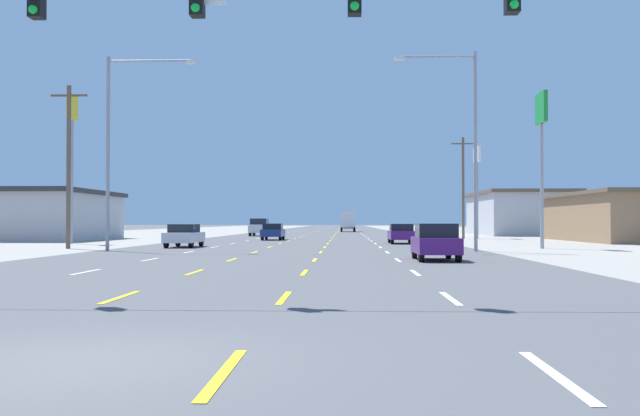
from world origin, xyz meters
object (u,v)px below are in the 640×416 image
at_px(hatchback_far_right_nearest, 436,242).
at_px(sedan_inner_left_midfar, 273,231).
at_px(suv_far_left_far, 259,227).
at_px(pole_sign_right_row_2, 477,167).
at_px(sedan_far_right_mid, 401,233).
at_px(box_truck_inner_right_farther, 348,220).
at_px(sedan_far_left_near, 184,235).
at_px(streetlight_right_row_0, 467,136).
at_px(pole_sign_left_row_1, 72,135).
at_px(pole_sign_right_row_1, 541,131).
at_px(streetlight_left_row_0, 117,137).

xyz_separation_m(hatchback_far_right_nearest, sedan_inner_left_midfar, (-10.17, 33.04, -0.03)).
bearing_deg(suv_far_left_far, pole_sign_right_row_2, -28.05).
relative_size(sedan_far_right_mid, box_truck_inner_right_farther, 0.62).
distance_m(sedan_far_left_near, streetlight_right_row_0, 18.75).
relative_size(sedan_far_right_mid, sedan_inner_left_midfar, 1.00).
xyz_separation_m(pole_sign_left_row_1, pole_sign_right_row_1, (32.00, -8.41, -0.91)).
distance_m(sedan_far_right_mid, box_truck_inner_right_farther, 62.46).
relative_size(suv_far_left_far, pole_sign_right_row_1, 0.52).
bearing_deg(pole_sign_right_row_2, hatchback_far_right_nearest, -102.82).
distance_m(sedan_inner_left_midfar, box_truck_inner_right_farther, 52.81).
bearing_deg(pole_sign_right_row_2, pole_sign_left_row_1, -152.19).
height_order(sedan_far_left_near, sedan_far_right_mid, same).
height_order(sedan_far_left_near, streetlight_left_row_0, streetlight_left_row_0).
bearing_deg(suv_far_left_far, streetlight_left_row_0, -93.93).
bearing_deg(streetlight_right_row_0, suv_far_left_far, 111.42).
bearing_deg(pole_sign_left_row_1, sedan_far_right_mid, 2.83).
bearing_deg(sedan_far_right_mid, streetlight_right_row_0, -79.64).
distance_m(sedan_far_left_near, streetlight_left_row_0, 8.46).
distance_m(suv_far_left_far, pole_sign_right_row_2, 26.14).
bearing_deg(sedan_far_right_mid, suv_far_left_far, 116.37).
bearing_deg(pole_sign_right_row_2, streetlight_right_row_0, -101.33).
distance_m(sedan_far_right_mid, streetlight_left_row_0, 22.50).
bearing_deg(sedan_inner_left_midfar, suv_far_left_far, 100.63).
bearing_deg(box_truck_inner_right_farther, pole_sign_right_row_2, -75.13).
distance_m(hatchback_far_right_nearest, sedan_far_right_mid, 23.05).
bearing_deg(streetlight_left_row_0, hatchback_far_right_nearest, -29.12).
height_order(hatchback_far_right_nearest, sedan_far_left_near, hatchback_far_right_nearest).
height_order(hatchback_far_right_nearest, suv_far_left_far, suv_far_left_far).
bearing_deg(streetlight_right_row_0, pole_sign_right_row_2, 78.67).
relative_size(suv_far_left_far, streetlight_right_row_0, 0.45).
bearing_deg(hatchback_far_right_nearest, sedan_inner_left_midfar, 107.11).
distance_m(hatchback_far_right_nearest, streetlight_left_row_0, 19.63).
xyz_separation_m(sedan_inner_left_midfar, streetlight_left_row_0, (-6.29, -23.87, 5.55)).
bearing_deg(hatchback_far_right_nearest, sedan_far_left_near, 132.93).
height_order(sedan_far_left_near, streetlight_right_row_0, streetlight_right_row_0).
bearing_deg(pole_sign_right_row_2, sedan_inner_left_midfar, -162.16).
xyz_separation_m(sedan_far_left_near, pole_sign_right_row_2, (22.93, 24.11, 6.13)).
bearing_deg(sedan_inner_left_midfar, streetlight_left_row_0, -104.76).
distance_m(sedan_far_left_near, sedan_inner_left_midfar, 18.38).
height_order(suv_far_left_far, box_truck_inner_right_farther, box_truck_inner_right_farther).
bearing_deg(pole_sign_right_row_1, streetlight_left_row_0, -170.13).
relative_size(pole_sign_left_row_1, streetlight_right_row_0, 1.01).
distance_m(suv_far_left_far, pole_sign_left_row_1, 31.86).
bearing_deg(pole_sign_right_row_2, pole_sign_right_row_1, -91.88).
height_order(box_truck_inner_right_farther, streetlight_right_row_0, streetlight_right_row_0).
distance_m(sedan_inner_left_midfar, streetlight_right_row_0, 27.77).
bearing_deg(pole_sign_right_row_1, hatchback_far_right_nearest, -120.98).
bearing_deg(pole_sign_left_row_1, sedan_inner_left_midfar, 39.11).
height_order(sedan_far_right_mid, suv_far_left_far, suv_far_left_far).
xyz_separation_m(hatchback_far_right_nearest, sedan_far_left_near, (-14.01, 15.07, -0.03)).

